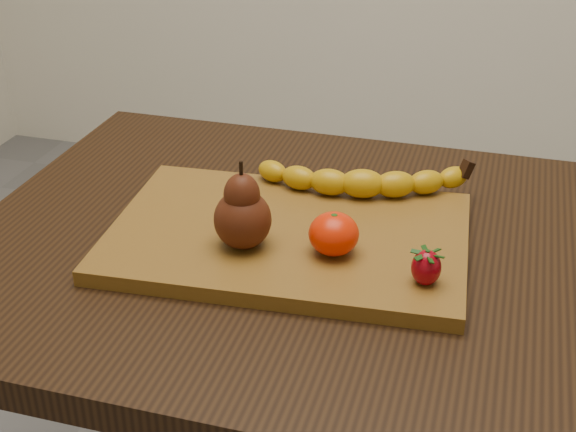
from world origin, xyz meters
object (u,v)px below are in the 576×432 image
(table, at_px, (346,309))
(cutting_board, at_px, (288,237))
(mandarin, at_px, (334,234))
(pear, at_px, (242,205))

(table, height_order, cutting_board, cutting_board)
(cutting_board, height_order, mandarin, mandarin)
(pear, bearing_deg, cutting_board, 49.94)
(cutting_board, bearing_deg, mandarin, -33.24)
(cutting_board, height_order, pear, pear)
(cutting_board, distance_m, pear, 0.09)
(pear, bearing_deg, mandarin, 6.51)
(mandarin, bearing_deg, cutting_board, 150.79)
(table, relative_size, mandarin, 16.40)
(table, bearing_deg, pear, -151.65)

